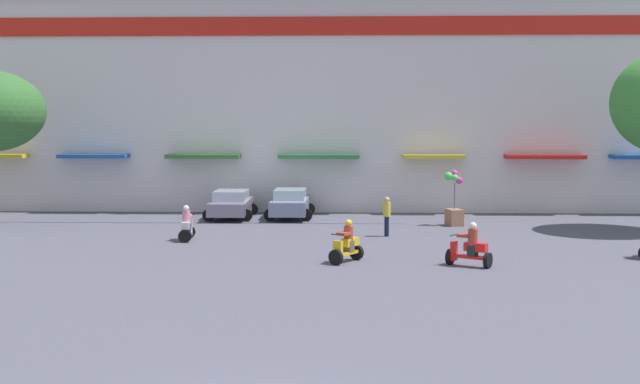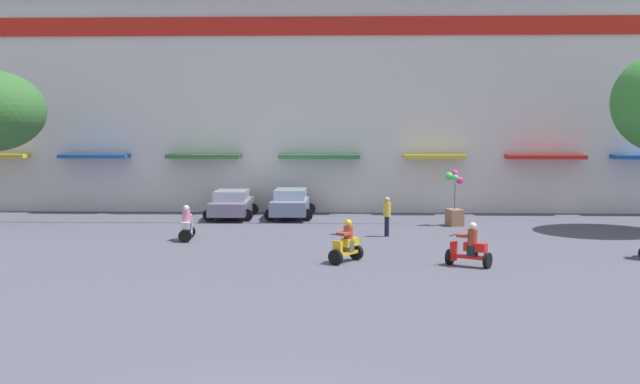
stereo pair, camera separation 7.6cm
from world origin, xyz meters
name	(u,v)px [view 2 (the right image)]	position (x,y,z in m)	size (l,w,h in m)	color
ground_plane	(298,274)	(0.00, 13.00, 0.00)	(128.00, 128.00, 0.00)	#4C4C5A
colonial_building	(322,45)	(0.00, 35.53, 9.09)	(39.75, 15.22, 21.03)	silver
parked_car_0	(232,204)	(-4.19, 27.40, 0.70)	(2.40, 4.21, 1.37)	slate
parked_car_1	(291,203)	(-1.29, 27.60, 0.73)	(2.34, 4.27, 1.42)	slate
scooter_rider_2	(187,226)	(-4.93, 19.97, 0.59)	(0.61, 1.43, 1.44)	black
scooter_rider_4	(470,248)	(5.60, 14.52, 0.61)	(1.54, 1.21, 1.49)	black
scooter_rider_6	(347,245)	(1.51, 15.17, 0.60)	(1.22, 1.46, 1.47)	black
pedestrian_0	(387,213)	(3.16, 21.40, 0.96)	(0.44, 0.44, 1.65)	black
balloon_vendor_cart	(454,206)	(6.40, 24.99, 0.90)	(0.88, 1.02, 2.53)	#956449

